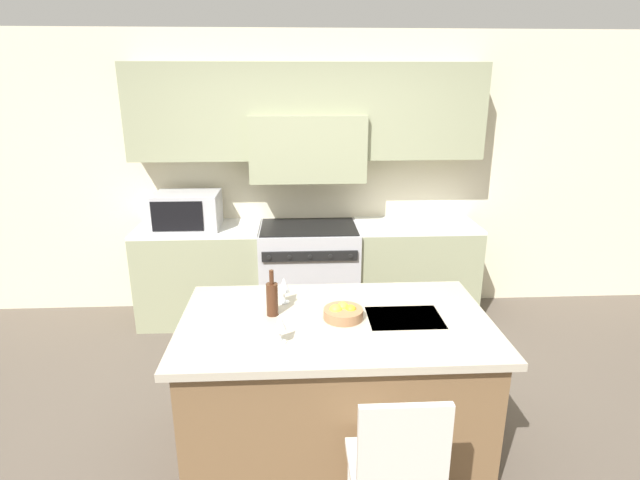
{
  "coord_description": "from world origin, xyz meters",
  "views": [
    {
      "loc": [
        -0.13,
        -2.71,
        2.23
      ],
      "look_at": [
        0.05,
        0.75,
        1.14
      ],
      "focal_mm": 28.0,
      "sensor_mm": 36.0,
      "label": 1
    }
  ],
  "objects": [
    {
      "name": "ground_plane",
      "position": [
        0.0,
        0.0,
        0.0
      ],
      "size": [
        10.0,
        10.0,
        0.0
      ],
      "primitive_type": "plane",
      "color": "brown"
    },
    {
      "name": "back_cabinetry",
      "position": [
        0.0,
        2.09,
        1.58
      ],
      "size": [
        10.0,
        0.46,
        2.7
      ],
      "color": "beige",
      "rests_on": "ground_plane"
    },
    {
      "name": "back_counter",
      "position": [
        -0.0,
        1.83,
        0.47
      ],
      "size": [
        3.23,
        0.62,
        0.94
      ],
      "color": "gray",
      "rests_on": "ground_plane"
    },
    {
      "name": "range_stove",
      "position": [
        0.0,
        1.81,
        0.47
      ],
      "size": [
        0.93,
        0.7,
        0.93
      ],
      "color": "#B7B7BC",
      "rests_on": "ground_plane"
    },
    {
      "name": "microwave",
      "position": [
        -1.12,
        1.83,
        1.1
      ],
      "size": [
        0.58,
        0.45,
        0.33
      ],
      "color": "#B7B7BC",
      "rests_on": "back_counter"
    },
    {
      "name": "kitchen_island",
      "position": [
        0.1,
        -0.03,
        0.45
      ],
      "size": [
        1.85,
        1.09,
        0.89
      ],
      "color": "brown",
      "rests_on": "ground_plane"
    },
    {
      "name": "island_chair",
      "position": [
        0.32,
        -0.87,
        0.55
      ],
      "size": [
        0.42,
        0.4,
        0.96
      ],
      "color": "beige",
      "rests_on": "ground_plane"
    },
    {
      "name": "wine_bottle",
      "position": [
        -0.27,
        0.05,
        0.99
      ],
      "size": [
        0.07,
        0.07,
        0.29
      ],
      "color": "#422314",
      "rests_on": "kitchen_island"
    },
    {
      "name": "wine_glass_near",
      "position": [
        -0.22,
        -0.29,
        1.0
      ],
      "size": [
        0.07,
        0.07,
        0.17
      ],
      "color": "white",
      "rests_on": "kitchen_island"
    },
    {
      "name": "wine_glass_far",
      "position": [
        -0.21,
        0.23,
        1.0
      ],
      "size": [
        0.07,
        0.07,
        0.17
      ],
      "color": "white",
      "rests_on": "kitchen_island"
    },
    {
      "name": "fruit_bowl",
      "position": [
        0.15,
        -0.02,
        0.92
      ],
      "size": [
        0.24,
        0.24,
        0.09
      ],
      "color": "#996B47",
      "rests_on": "kitchen_island"
    }
  ]
}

